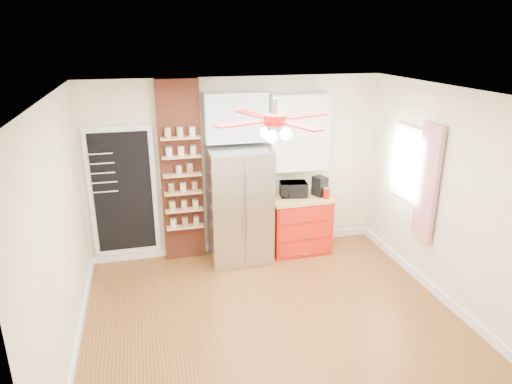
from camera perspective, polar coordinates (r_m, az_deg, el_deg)
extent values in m
plane|color=brown|center=(5.78, 2.04, -15.41)|extent=(4.50, 4.50, 0.00)
plane|color=white|center=(4.79, 2.42, 12.21)|extent=(4.50, 4.50, 0.00)
cube|color=beige|center=(6.97, -2.40, 3.12)|extent=(4.50, 0.02, 2.70)
cube|color=beige|center=(3.48, 11.79, -15.02)|extent=(4.50, 0.02, 2.70)
cube|color=beige|center=(5.03, -23.32, -5.06)|extent=(0.02, 4.00, 2.70)
cube|color=beige|center=(6.12, 22.87, -0.75)|extent=(0.02, 4.00, 2.70)
cube|color=white|center=(6.89, -16.28, -0.03)|extent=(0.95, 0.04, 1.95)
cube|color=black|center=(6.87, -16.28, -0.10)|extent=(0.82, 0.02, 1.78)
cube|color=brown|center=(6.78, -9.31, 2.41)|extent=(0.60, 0.16, 2.70)
cube|color=#AFAFB4|center=(6.77, -2.11, -1.63)|extent=(0.90, 0.70, 1.75)
cube|color=white|center=(6.61, -2.61, 9.35)|extent=(0.90, 0.35, 0.70)
cube|color=red|center=(7.23, 5.41, -4.11)|extent=(0.90, 0.60, 0.86)
cube|color=tan|center=(7.06, 5.52, -0.75)|extent=(0.94, 0.64, 0.04)
cube|color=white|center=(6.94, 5.32, 7.46)|extent=(0.90, 0.30, 1.15)
cube|color=white|center=(6.75, 18.51, 3.36)|extent=(0.04, 0.75, 1.05)
cube|color=#B31722|center=(6.32, 20.63, 1.10)|extent=(0.06, 0.40, 1.55)
cylinder|color=silver|center=(4.81, 2.40, 10.43)|extent=(0.05, 0.05, 0.20)
cylinder|color=#A40A0A|center=(4.83, 2.38, 9.03)|extent=(0.24, 0.24, 0.10)
sphere|color=white|center=(4.86, 2.35, 7.17)|extent=(0.13, 0.13, 0.13)
imported|color=black|center=(7.04, 4.68, 0.36)|extent=(0.44, 0.33, 0.22)
cube|color=black|center=(7.11, 7.98, 0.73)|extent=(0.23, 0.25, 0.30)
cylinder|color=#AA1609|center=(7.02, 8.81, -0.17)|extent=(0.10, 0.10, 0.15)
cylinder|color=red|center=(7.22, 8.14, 0.36)|extent=(0.12, 0.12, 0.14)
cylinder|color=#C1AD93|center=(6.62, -9.63, 2.74)|extent=(0.10, 0.10, 0.12)
cylinder|color=olive|center=(6.64, -8.31, 2.93)|extent=(0.11, 0.11, 0.14)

